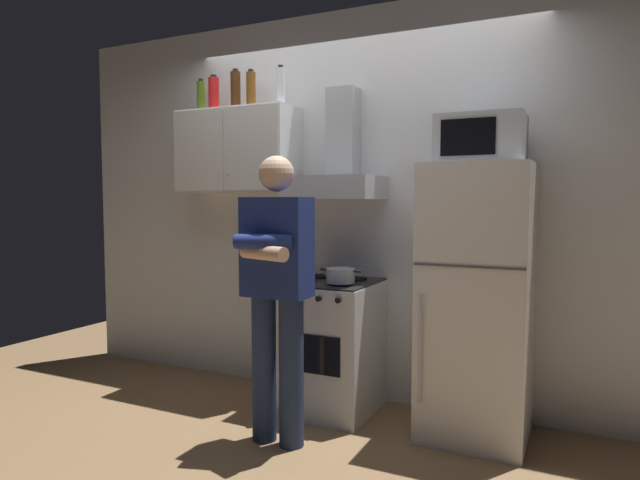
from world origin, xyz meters
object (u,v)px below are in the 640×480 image
object	(u,v)px
person_standing	(276,288)
cooking_pot	(340,276)
refrigerator	(477,302)
bottle_olive_oil	(201,97)
range_hood	(338,169)
bottle_soda_red	(214,94)
bottle_vodka_clear	(281,87)
stove_oven	(330,345)
bottle_rum_dark	(236,90)
upper_cabinet	(238,151)
bottle_beer_brown	(251,90)
microwave	(481,140)

from	to	relation	value
person_standing	cooking_pot	size ratio (longest dim) A/B	5.87
refrigerator	bottle_olive_oil	size ratio (longest dim) A/B	6.34
range_hood	refrigerator	distance (m)	1.25
cooking_pot	bottle_soda_red	size ratio (longest dim) A/B	1.09
bottle_vodka_clear	stove_oven	bearing A→B (deg)	-18.08
cooking_pot	bottle_rum_dark	bearing A→B (deg)	166.48
cooking_pot	bottle_olive_oil	size ratio (longest dim) A/B	1.11
person_standing	cooking_pot	distance (m)	0.52
upper_cabinet	bottle_rum_dark	distance (m)	0.44
range_hood	bottle_beer_brown	world-z (taller)	bottle_beer_brown
refrigerator	bottle_vodka_clear	distance (m)	1.97
microwave	cooking_pot	world-z (taller)	microwave
range_hood	cooking_pot	bearing A→B (deg)	-62.12
refrigerator	microwave	bearing A→B (deg)	90.90
refrigerator	cooking_pot	size ratio (longest dim) A/B	5.72
bottle_rum_dark	bottle_soda_red	bearing A→B (deg)	-177.58
stove_oven	microwave	world-z (taller)	microwave
microwave	bottle_beer_brown	world-z (taller)	bottle_beer_brown
person_standing	bottle_soda_red	xyz separation A→B (m)	(-0.93, 0.70, 1.27)
person_standing	bottle_rum_dark	distance (m)	1.65
refrigerator	bottle_beer_brown	distance (m)	2.13
bottle_olive_oil	bottle_rum_dark	distance (m)	0.34
stove_oven	person_standing	bearing A→B (deg)	-94.72
person_standing	bottle_beer_brown	size ratio (longest dim) A/B	6.06
bottle_vodka_clear	microwave	bearing A→B (deg)	-5.20
cooking_pot	bottle_beer_brown	size ratio (longest dim) A/B	1.03
microwave	refrigerator	bearing A→B (deg)	-89.10
microwave	bottle_rum_dark	xyz separation A→B (m)	(-1.75, 0.08, 0.44)
bottle_soda_red	bottle_olive_oil	bearing A→B (deg)	162.12
cooking_pot	bottle_vodka_clear	distance (m)	1.42
range_hood	bottle_rum_dark	bearing A→B (deg)	-178.37
bottle_rum_dark	person_standing	bearing A→B (deg)	-43.51
stove_oven	bottle_soda_red	xyz separation A→B (m)	(-0.98, 0.10, 1.74)
stove_oven	bottle_vodka_clear	size ratio (longest dim) A/B	3.09
bottle_vodka_clear	bottle_rum_dark	xyz separation A→B (m)	(-0.35, -0.04, -0.00)
microwave	bottle_olive_oil	world-z (taller)	bottle_olive_oil
person_standing	cooking_pot	world-z (taller)	person_standing
upper_cabinet	bottle_beer_brown	size ratio (longest dim) A/B	3.32
range_hood	bottle_vodka_clear	xyz separation A→B (m)	(-0.45, 0.02, 0.59)
bottle_soda_red	upper_cabinet	bearing A→B (deg)	9.04
person_standing	bottle_rum_dark	bearing A→B (deg)	136.49
microwave	stove_oven	bearing A→B (deg)	-178.85
refrigerator	bottle_soda_red	world-z (taller)	bottle_soda_red
cooking_pot	bottle_vodka_clear	bearing A→B (deg)	155.34
range_hood	bottle_vodka_clear	size ratio (longest dim) A/B	2.65
bottle_olive_oil	bottle_beer_brown	distance (m)	0.46
stove_oven	range_hood	world-z (taller)	range_hood
bottle_rum_dark	range_hood	bearing A→B (deg)	1.63
cooking_pot	bottle_olive_oil	xyz separation A→B (m)	(-1.27, 0.26, 1.25)
bottle_vodka_clear	refrigerator	bearing A→B (deg)	-5.94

